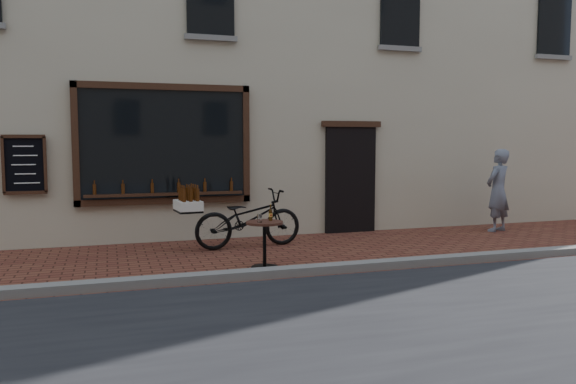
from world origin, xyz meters
name	(u,v)px	position (x,y,z in m)	size (l,w,h in m)	color
ground	(327,276)	(0.00, 0.00, 0.00)	(90.00, 90.00, 0.00)	#5B281D
kerb	(322,269)	(0.00, 0.20, 0.06)	(90.00, 0.25, 0.12)	slate
shop_building	(229,14)	(0.00, 6.50, 5.00)	(28.00, 6.20, 10.00)	#B9AF92
cargo_bicycle	(246,218)	(-0.58, 2.45, 0.53)	(2.34, 0.90, 1.11)	black
bistro_table	(265,235)	(-0.71, 0.75, 0.51)	(0.55, 0.55, 0.95)	black
pedestrian	(498,190)	(4.92, 2.61, 0.87)	(0.64, 0.42, 1.74)	slate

